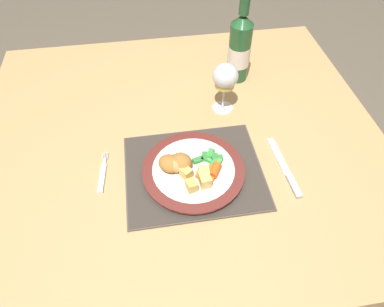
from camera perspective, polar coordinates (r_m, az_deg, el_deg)
ground_plane at (r=1.59m, az=-1.25°, el=-15.68°), size 6.00×6.00×0.00m
dining_table at (r=1.04m, az=-1.84°, el=-0.20°), size 1.14×1.03×0.74m
placemat at (r=0.88m, az=0.30°, el=-3.03°), size 0.35×0.29×0.01m
dinner_plate at (r=0.86m, az=0.24°, el=-2.88°), size 0.26×0.26×0.02m
breaded_croquettes at (r=0.84m, az=-2.67°, el=-1.59°), size 0.10×0.08×0.04m
green_beans_pile at (r=0.87m, az=3.10°, el=-0.86°), size 0.08×0.07×0.01m
glazed_carrots at (r=0.84m, az=3.18°, el=-3.08°), size 0.07×0.06×0.02m
fork at (r=0.90m, az=-14.68°, el=-3.47°), size 0.03×0.13×0.01m
table_knife at (r=0.91m, az=15.48°, el=-2.90°), size 0.03×0.20×0.01m
wine_glass at (r=0.98m, az=5.55°, el=12.37°), size 0.07×0.07×0.16m
bottle at (r=1.12m, az=7.94°, el=17.10°), size 0.07×0.07×0.30m
roast_potatoes at (r=0.82m, az=1.03°, el=-4.03°), size 0.07×0.07×0.03m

